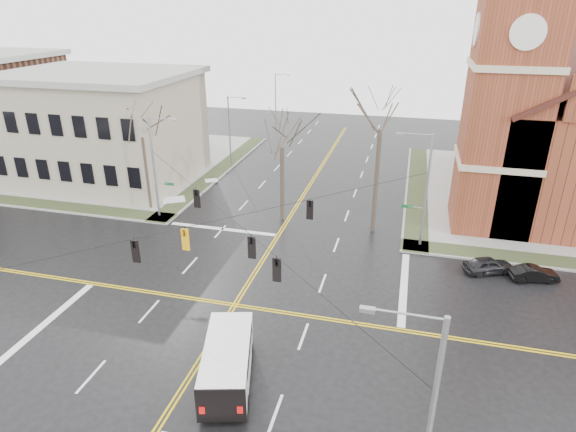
% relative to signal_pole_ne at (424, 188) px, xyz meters
% --- Properties ---
extents(ground, '(120.00, 120.00, 0.00)m').
position_rel_signal_pole_ne_xyz_m(ground, '(-11.32, -11.50, -4.95)').
color(ground, black).
rests_on(ground, ground).
extents(sidewalks, '(80.00, 80.00, 0.17)m').
position_rel_signal_pole_ne_xyz_m(sidewalks, '(-11.32, -11.50, -4.87)').
color(sidewalks, gray).
rests_on(sidewalks, ground).
extents(road_markings, '(100.00, 100.00, 0.01)m').
position_rel_signal_pole_ne_xyz_m(road_markings, '(-11.32, -11.50, -4.94)').
color(road_markings, gold).
rests_on(road_markings, ground).
extents(civic_building_a, '(18.00, 14.00, 11.00)m').
position_rel_signal_pole_ne_xyz_m(civic_building_a, '(-33.32, 8.50, 0.55)').
color(civic_building_a, gray).
rests_on(civic_building_a, ground).
extents(signal_pole_ne, '(2.75, 0.22, 9.00)m').
position_rel_signal_pole_ne_xyz_m(signal_pole_ne, '(0.00, 0.00, 0.00)').
color(signal_pole_ne, gray).
rests_on(signal_pole_ne, ground).
extents(signal_pole_nw, '(2.75, 0.22, 9.00)m').
position_rel_signal_pole_ne_xyz_m(signal_pole_nw, '(-22.64, 0.00, 0.00)').
color(signal_pole_nw, gray).
rests_on(signal_pole_nw, ground).
extents(signal_pole_se, '(2.75, 0.22, 9.00)m').
position_rel_signal_pole_ne_xyz_m(signal_pole_se, '(0.00, -23.00, 0.00)').
color(signal_pole_se, gray).
rests_on(signal_pole_se, ground).
extents(span_wires, '(23.02, 23.02, 0.03)m').
position_rel_signal_pole_ne_xyz_m(span_wires, '(-11.32, -11.50, 1.25)').
color(span_wires, black).
rests_on(span_wires, ground).
extents(traffic_signals, '(8.21, 8.26, 1.30)m').
position_rel_signal_pole_ne_xyz_m(traffic_signals, '(-11.32, -12.17, 0.50)').
color(traffic_signals, black).
rests_on(traffic_signals, ground).
extents(streetlight_north_a, '(2.30, 0.20, 8.00)m').
position_rel_signal_pole_ne_xyz_m(streetlight_north_a, '(-21.97, 16.50, -0.48)').
color(streetlight_north_a, gray).
rests_on(streetlight_north_a, ground).
extents(streetlight_north_b, '(2.30, 0.20, 8.00)m').
position_rel_signal_pole_ne_xyz_m(streetlight_north_b, '(-21.97, 36.50, -0.48)').
color(streetlight_north_b, gray).
rests_on(streetlight_north_b, ground).
extents(cargo_van, '(3.76, 6.27, 2.24)m').
position_rel_signal_pole_ne_xyz_m(cargo_van, '(-9.29, -17.82, -3.62)').
color(cargo_van, white).
rests_on(cargo_van, ground).
extents(parked_car_a, '(3.82, 2.68, 1.21)m').
position_rel_signal_pole_ne_xyz_m(parked_car_a, '(4.95, -3.08, -4.35)').
color(parked_car_a, black).
rests_on(parked_car_a, ground).
extents(parked_car_b, '(3.46, 1.89, 1.08)m').
position_rel_signal_pole_ne_xyz_m(parked_car_b, '(7.91, -3.44, -4.41)').
color(parked_car_b, black).
rests_on(parked_car_b, ground).
extents(tree_nw_far, '(4.00, 4.00, 10.14)m').
position_rel_signal_pole_ne_xyz_m(tree_nw_far, '(-24.52, 1.60, 2.40)').
color(tree_nw_far, '#31271F').
rests_on(tree_nw_far, ground).
extents(tree_nw_near, '(4.00, 4.00, 9.73)m').
position_rel_signal_pole_ne_xyz_m(tree_nw_near, '(-11.89, 2.43, 2.12)').
color(tree_nw_near, '#31271F').
rests_on(tree_nw_near, ground).
extents(tree_ne, '(4.00, 4.00, 12.91)m').
position_rel_signal_pole_ne_xyz_m(tree_ne, '(-3.76, 1.93, 4.37)').
color(tree_ne, '#31271F').
rests_on(tree_ne, ground).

